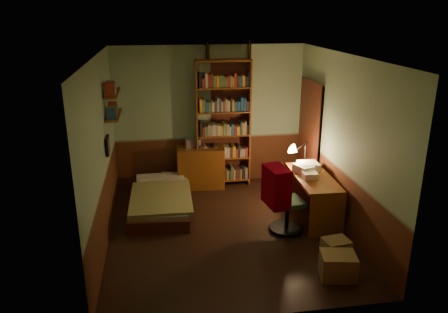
{
  "coord_description": "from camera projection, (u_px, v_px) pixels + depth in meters",
  "views": [
    {
      "loc": [
        -0.96,
        -5.86,
        3.21
      ],
      "look_at": [
        0.0,
        0.25,
        1.1
      ],
      "focal_mm": 35.0,
      "sensor_mm": 36.0,
      "label": 1
    }
  ],
  "objects": [
    {
      "name": "bottle_right",
      "position": [
        250.0,
        51.0,
        7.8
      ],
      "size": [
        0.08,
        0.08,
        0.25
      ],
      "primitive_type": "cylinder",
      "rotation": [
        0.0,
        0.0,
        -0.14
      ],
      "color": "black",
      "rests_on": "bookshelf"
    },
    {
      "name": "doorway",
      "position": [
        310.0,
        138.0,
        7.8
      ],
      "size": [
        0.06,
        0.9,
        2.0
      ],
      "primitive_type": "cube",
      "color": "black",
      "rests_on": "ground"
    },
    {
      "name": "desk_lamp",
      "position": [
        305.0,
        148.0,
        7.21
      ],
      "size": [
        0.21,
        0.21,
        0.59
      ],
      "primitive_type": "cone",
      "rotation": [
        0.0,
        0.0,
        0.22
      ],
      "color": "black",
      "rests_on": "desk"
    },
    {
      "name": "bottle_left",
      "position": [
        208.0,
        52.0,
        7.69
      ],
      "size": [
        0.07,
        0.07,
        0.24
      ],
      "primitive_type": "cylinder",
      "rotation": [
        0.0,
        0.0,
        0.03
      ],
      "color": "black",
      "rests_on": "bookshelf"
    },
    {
      "name": "desk",
      "position": [
        312.0,
        197.0,
        6.94
      ],
      "size": [
        0.59,
        1.35,
        0.72
      ],
      "primitive_type": "cube",
      "rotation": [
        0.0,
        0.0,
        -0.03
      ],
      "color": "brown",
      "rests_on": "ground"
    },
    {
      "name": "mini_stereo",
      "position": [
        192.0,
        143.0,
        8.11
      ],
      "size": [
        0.31,
        0.25,
        0.15
      ],
      "primitive_type": "cube",
      "rotation": [
        0.0,
        0.0,
        0.14
      ],
      "color": "#B2B2B7",
      "rests_on": "dresser"
    },
    {
      "name": "door_trim",
      "position": [
        308.0,
        138.0,
        7.8
      ],
      "size": [
        0.02,
        0.98,
        2.08
      ],
      "primitive_type": "cube",
      "color": "#451C11",
      "rests_on": "ground"
    },
    {
      "name": "office_chair",
      "position": [
        288.0,
        199.0,
        6.48
      ],
      "size": [
        0.58,
        0.53,
        1.03
      ],
      "primitive_type": "cube",
      "rotation": [
        0.0,
        0.0,
        0.16
      ],
      "color": "#254C34",
      "rests_on": "ground"
    },
    {
      "name": "wall_back",
      "position": [
        209.0,
        116.0,
        8.12
      ],
      "size": [
        3.5,
        0.02,
        2.6
      ],
      "primitive_type": "cube",
      "color": "#87A782",
      "rests_on": "ground"
    },
    {
      "name": "wall_shelf_lower",
      "position": [
        114.0,
        115.0,
        6.93
      ],
      "size": [
        0.2,
        0.9,
        0.03
      ],
      "primitive_type": "cube",
      "color": "brown",
      "rests_on": "wall_left"
    },
    {
      "name": "cardboard_box_b",
      "position": [
        336.0,
        248.0,
        5.93
      ],
      "size": [
        0.38,
        0.33,
        0.24
      ],
      "primitive_type": "cube",
      "rotation": [
        0.0,
        0.0,
        0.15
      ],
      "color": "olive",
      "rests_on": "ground"
    },
    {
      "name": "bookshelf",
      "position": [
        223.0,
        124.0,
        8.04
      ],
      "size": [
        1.03,
        0.38,
        2.35
      ],
      "primitive_type": "cube",
      "rotation": [
        0.0,
        0.0,
        -0.06
      ],
      "color": "brown",
      "rests_on": "ground"
    },
    {
      "name": "wall_shelf_upper",
      "position": [
        112.0,
        93.0,
        6.82
      ],
      "size": [
        0.2,
        0.9,
        0.03
      ],
      "primitive_type": "cube",
      "color": "brown",
      "rests_on": "wall_left"
    },
    {
      "name": "bed",
      "position": [
        161.0,
        194.0,
        7.28
      ],
      "size": [
        1.06,
        1.82,
        0.52
      ],
      "primitive_type": "cube",
      "rotation": [
        0.0,
        0.0,
        -0.07
      ],
      "color": "olive",
      "rests_on": "ground"
    },
    {
      "name": "cardboard_box_a",
      "position": [
        338.0,
        266.0,
        5.45
      ],
      "size": [
        0.48,
        0.41,
        0.32
      ],
      "primitive_type": "cube",
      "rotation": [
        0.0,
        0.0,
        -0.19
      ],
      "color": "olive",
      "rests_on": "ground"
    },
    {
      "name": "ceiling",
      "position": [
        227.0,
        55.0,
        5.82
      ],
      "size": [
        3.5,
        4.0,
        0.02
      ],
      "primitive_type": "cube",
      "color": "silver",
      "rests_on": "wall_back"
    },
    {
      "name": "red_jacket",
      "position": [
        269.0,
        144.0,
        6.4
      ],
      "size": [
        0.41,
        0.55,
        0.58
      ],
      "primitive_type": "cube",
      "rotation": [
        0.0,
        0.0,
        -0.31
      ],
      "color": "maroon",
      "rests_on": "office_chair"
    },
    {
      "name": "floor",
      "position": [
        227.0,
        230.0,
        6.66
      ],
      "size": [
        3.5,
        4.0,
        0.02
      ],
      "primitive_type": "cube",
      "color": "black",
      "rests_on": "ground"
    },
    {
      "name": "paper_stack",
      "position": [
        303.0,
        169.0,
        6.97
      ],
      "size": [
        0.32,
        0.36,
        0.12
      ],
      "primitive_type": "cube",
      "rotation": [
        0.0,
        0.0,
        0.35
      ],
      "color": "silver",
      "rests_on": "desk"
    },
    {
      "name": "dresser",
      "position": [
        201.0,
        168.0,
        8.16
      ],
      "size": [
        0.88,
        0.48,
        0.76
      ],
      "primitive_type": "cube",
      "rotation": [
        0.0,
        0.0,
        -0.05
      ],
      "color": "brown",
      "rests_on": "ground"
    },
    {
      "name": "framed_picture",
      "position": [
        108.0,
        145.0,
        6.56
      ],
      "size": [
        0.04,
        0.32,
        0.26
      ],
      "primitive_type": "cube",
      "color": "black",
      "rests_on": "wall_left"
    },
    {
      "name": "wall_right",
      "position": [
        343.0,
        143.0,
        6.5
      ],
      "size": [
        0.02,
        4.0,
        2.6
      ],
      "primitive_type": "cube",
      "color": "#87A782",
      "rests_on": "ground"
    },
    {
      "name": "wall_front",
      "position": [
        259.0,
        210.0,
        4.36
      ],
      "size": [
        3.5,
        0.02,
        2.6
      ],
      "primitive_type": "cube",
      "color": "#87A782",
      "rests_on": "ground"
    },
    {
      "name": "wall_left",
      "position": [
        100.0,
        155.0,
        5.98
      ],
      "size": [
        0.02,
        4.0,
        2.6
      ],
      "primitive_type": "cube",
      "color": "#87A782",
      "rests_on": "ground"
    }
  ]
}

